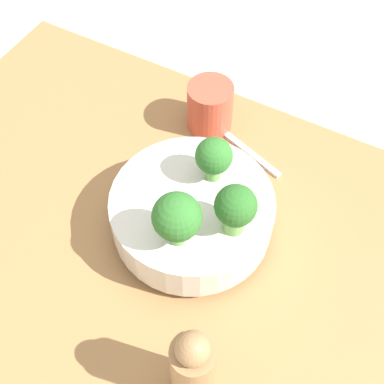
# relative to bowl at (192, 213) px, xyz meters

# --- Properties ---
(ground_plane) EXTENTS (6.00, 6.00, 0.00)m
(ground_plane) POSITION_rel_bowl_xyz_m (0.02, 0.04, -0.08)
(ground_plane) COLOR beige
(table) EXTENTS (0.96, 0.65, 0.04)m
(table) POSITION_rel_bowl_xyz_m (0.02, 0.04, -0.06)
(table) COLOR #9E7042
(table) RESTS_ON ground_plane
(bowl) EXTENTS (0.23, 0.23, 0.08)m
(bowl) POSITION_rel_bowl_xyz_m (0.00, 0.00, 0.00)
(bowl) COLOR silver
(bowl) RESTS_ON table
(broccoli_floret_front) EXTENTS (0.05, 0.05, 0.07)m
(broccoli_floret_front) POSITION_rel_bowl_xyz_m (-0.01, -0.05, 0.08)
(broccoli_floret_front) COLOR #6BA34C
(broccoli_floret_front) RESTS_ON bowl
(broccoli_floret_back) EXTENTS (0.06, 0.06, 0.09)m
(broccoli_floret_back) POSITION_rel_bowl_xyz_m (-0.01, 0.06, 0.09)
(broccoli_floret_back) COLOR #6BA34C
(broccoli_floret_back) RESTS_ON bowl
(broccoli_floret_left) EXTENTS (0.06, 0.06, 0.08)m
(broccoli_floret_left) POSITION_rel_bowl_xyz_m (-0.07, 0.01, 0.08)
(broccoli_floret_left) COLOR #6BA34C
(broccoli_floret_left) RESTS_ON bowl
(cup) EXTENTS (0.08, 0.08, 0.09)m
(cup) POSITION_rel_bowl_xyz_m (0.07, -0.20, -0.00)
(cup) COLOR #C64C38
(cup) RESTS_ON table
(pepper_mill) EXTENTS (0.05, 0.05, 0.16)m
(pepper_mill) POSITION_rel_bowl_xyz_m (-0.11, 0.20, 0.03)
(pepper_mill) COLOR #997047
(pepper_mill) RESTS_ON table
(fork) EXTENTS (0.16, 0.06, 0.01)m
(fork) POSITION_rel_bowl_xyz_m (0.00, -0.18, -0.04)
(fork) COLOR silver
(fork) RESTS_ON table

